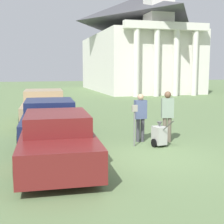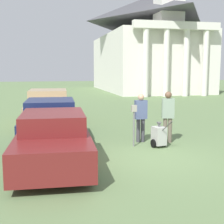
{
  "view_description": "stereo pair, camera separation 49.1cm",
  "coord_description": "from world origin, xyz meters",
  "px_view_note": "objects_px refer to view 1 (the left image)",
  "views": [
    {
      "loc": [
        -3.4,
        -8.31,
        2.58
      ],
      "look_at": [
        -0.57,
        2.06,
        1.1
      ],
      "focal_mm": 50.0,
      "sensor_mm": 36.0,
      "label": 1
    },
    {
      "loc": [
        -2.93,
        -8.43,
        2.58
      ],
      "look_at": [
        -0.57,
        2.06,
        1.1
      ],
      "focal_mm": 50.0,
      "sensor_mm": 36.0,
      "label": 2
    }
  ],
  "objects_px": {
    "parked_car_maroon": "(57,138)",
    "parked_car_navy": "(50,121)",
    "parking_meter": "(135,118)",
    "parked_car_tan": "(44,108)",
    "church": "(137,42)",
    "person_supervisor": "(167,113)",
    "person_worker": "(140,115)",
    "equipment_cart": "(159,135)"
  },
  "relations": [
    {
      "from": "parked_car_maroon",
      "to": "parked_car_navy",
      "type": "distance_m",
      "value": 2.78
    },
    {
      "from": "parked_car_navy",
      "to": "parking_meter",
      "type": "bearing_deg",
      "value": -28.05
    },
    {
      "from": "parked_car_tan",
      "to": "church",
      "type": "distance_m",
      "value": 24.75
    },
    {
      "from": "parked_car_maroon",
      "to": "person_supervisor",
      "type": "relative_size",
      "value": 2.91
    },
    {
      "from": "parked_car_maroon",
      "to": "person_supervisor",
      "type": "bearing_deg",
      "value": 22.86
    },
    {
      "from": "parking_meter",
      "to": "person_supervisor",
      "type": "height_order",
      "value": "person_supervisor"
    },
    {
      "from": "parking_meter",
      "to": "person_worker",
      "type": "distance_m",
      "value": 0.72
    },
    {
      "from": "equipment_cart",
      "to": "church",
      "type": "distance_m",
      "value": 28.54
    },
    {
      "from": "church",
      "to": "parking_meter",
      "type": "bearing_deg",
      "value": -109.76
    },
    {
      "from": "parked_car_maroon",
      "to": "church",
      "type": "height_order",
      "value": "church"
    },
    {
      "from": "person_supervisor",
      "to": "equipment_cart",
      "type": "bearing_deg",
      "value": 60.36
    },
    {
      "from": "person_supervisor",
      "to": "parked_car_navy",
      "type": "bearing_deg",
      "value": -3.73
    },
    {
      "from": "parked_car_maroon",
      "to": "parking_meter",
      "type": "height_order",
      "value": "parked_car_maroon"
    },
    {
      "from": "parked_car_navy",
      "to": "parking_meter",
      "type": "xyz_separation_m",
      "value": [
        2.68,
        -1.62,
        0.27
      ]
    },
    {
      "from": "parked_car_maroon",
      "to": "person_worker",
      "type": "distance_m",
      "value": 3.57
    },
    {
      "from": "church",
      "to": "equipment_cart",
      "type": "bearing_deg",
      "value": -108.06
    },
    {
      "from": "person_supervisor",
      "to": "church",
      "type": "relative_size",
      "value": 0.08
    },
    {
      "from": "parked_car_navy",
      "to": "parked_car_tan",
      "type": "distance_m",
      "value": 3.79
    },
    {
      "from": "parked_car_maroon",
      "to": "parked_car_navy",
      "type": "bearing_deg",
      "value": 93.14
    },
    {
      "from": "parked_car_maroon",
      "to": "person_supervisor",
      "type": "distance_m",
      "value": 4.27
    },
    {
      "from": "parked_car_tan",
      "to": "person_supervisor",
      "type": "distance_m",
      "value": 6.52
    },
    {
      "from": "person_worker",
      "to": "person_supervisor",
      "type": "relative_size",
      "value": 0.95
    },
    {
      "from": "equipment_cart",
      "to": "person_worker",
      "type": "bearing_deg",
      "value": 102.78
    },
    {
      "from": "person_worker",
      "to": "person_supervisor",
      "type": "distance_m",
      "value": 0.95
    },
    {
      "from": "person_worker",
      "to": "parking_meter",
      "type": "bearing_deg",
      "value": 51.0
    },
    {
      "from": "parked_car_navy",
      "to": "church",
      "type": "bearing_deg",
      "value": 66.99
    },
    {
      "from": "parked_car_navy",
      "to": "parked_car_tan",
      "type": "height_order",
      "value": "parked_car_tan"
    },
    {
      "from": "person_supervisor",
      "to": "equipment_cart",
      "type": "height_order",
      "value": "person_supervisor"
    },
    {
      "from": "parked_car_navy",
      "to": "church",
      "type": "relative_size",
      "value": 0.23
    },
    {
      "from": "parked_car_navy",
      "to": "church",
      "type": "height_order",
      "value": "church"
    },
    {
      "from": "person_supervisor",
      "to": "person_worker",
      "type": "bearing_deg",
      "value": -3.59
    },
    {
      "from": "parking_meter",
      "to": "person_supervisor",
      "type": "relative_size",
      "value": 0.77
    },
    {
      "from": "parked_car_navy",
      "to": "equipment_cart",
      "type": "relative_size",
      "value": 5.08
    },
    {
      "from": "parked_car_maroon",
      "to": "parked_car_navy",
      "type": "relative_size",
      "value": 1.03
    },
    {
      "from": "parking_meter",
      "to": "church",
      "type": "relative_size",
      "value": 0.06
    },
    {
      "from": "parked_car_tan",
      "to": "equipment_cart",
      "type": "height_order",
      "value": "parked_car_tan"
    },
    {
      "from": "person_worker",
      "to": "parked_car_navy",
      "type": "bearing_deg",
      "value": -21.42
    },
    {
      "from": "equipment_cart",
      "to": "church",
      "type": "height_order",
      "value": "church"
    },
    {
      "from": "parked_car_navy",
      "to": "person_worker",
      "type": "height_order",
      "value": "person_worker"
    },
    {
      "from": "parked_car_maroon",
      "to": "person_worker",
      "type": "bearing_deg",
      "value": 32.35
    },
    {
      "from": "parking_meter",
      "to": "person_worker",
      "type": "height_order",
      "value": "person_worker"
    },
    {
      "from": "church",
      "to": "parked_car_maroon",
      "type": "bearing_deg",
      "value": -113.82
    }
  ]
}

